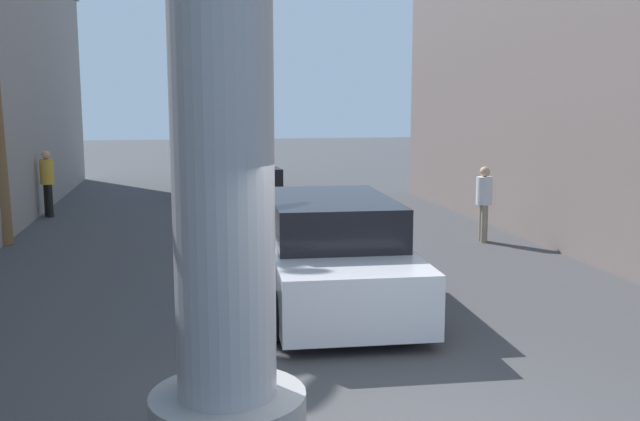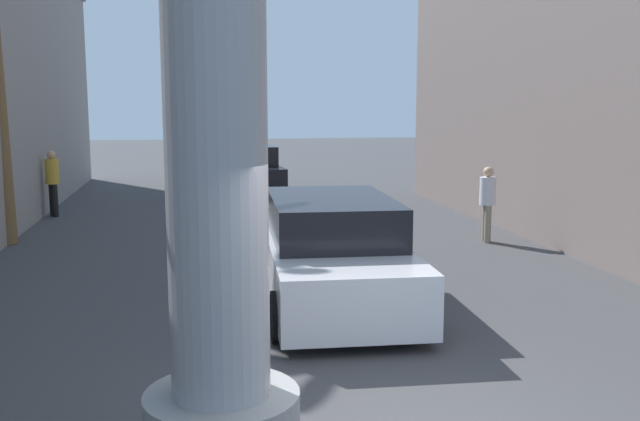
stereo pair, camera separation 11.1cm
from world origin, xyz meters
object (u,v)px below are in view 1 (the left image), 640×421
object	(u,v)px
street_lamp	(570,6)
palm_tree_far_left	(41,12)
car_lead	(330,251)
pedestrian_mid_right	(484,198)
pedestrian_far_left	(47,178)
car_far	(241,171)

from	to	relation	value
street_lamp	palm_tree_far_left	xyz separation A→B (m)	(-11.05, 10.45, 0.87)
car_lead	pedestrian_mid_right	size ratio (longest dim) A/B	3.26
street_lamp	palm_tree_far_left	distance (m)	15.23
palm_tree_far_left	pedestrian_mid_right	xyz separation A→B (m)	(10.24, -8.80, -4.64)
street_lamp	palm_tree_far_left	bearing A→B (deg)	136.60
street_lamp	pedestrian_mid_right	world-z (taller)	street_lamp
street_lamp	pedestrian_far_left	distance (m)	13.10
street_lamp	pedestrian_mid_right	distance (m)	4.19
car_far	pedestrian_far_left	size ratio (longest dim) A/B	2.72
car_far	pedestrian_mid_right	distance (m)	10.14
street_lamp	pedestrian_far_left	world-z (taller)	street_lamp
palm_tree_far_left	car_lead	bearing A→B (deg)	-64.09
palm_tree_far_left	car_far	bearing A→B (deg)	3.28
car_lead	pedestrian_mid_right	bearing A→B (deg)	42.53
car_lead	palm_tree_far_left	bearing A→B (deg)	115.91
car_lead	pedestrian_mid_right	distance (m)	5.60
car_lead	palm_tree_far_left	distance (m)	14.80
palm_tree_far_left	pedestrian_mid_right	bearing A→B (deg)	-40.70
palm_tree_far_left	street_lamp	bearing A→B (deg)	-43.40
street_lamp	car_far	bearing A→B (deg)	115.78
street_lamp	pedestrian_far_left	xyz separation A→B (m)	(-10.50, 6.90, -3.70)
street_lamp	car_far	world-z (taller)	street_lamp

